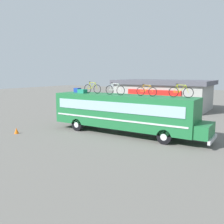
# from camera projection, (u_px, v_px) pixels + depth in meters

# --- Properties ---
(ground_plane) EXTENTS (120.00, 120.00, 0.00)m
(ground_plane) POSITION_uv_depth(u_px,v_px,m) (122.00, 133.00, 19.44)
(ground_plane) COLOR #605E59
(bus) EXTENTS (12.52, 2.57, 3.02)m
(bus) POSITION_uv_depth(u_px,v_px,m) (124.00, 111.00, 19.08)
(bus) COLOR #1E6B38
(bus) RESTS_ON ground
(luggage_bag_1) EXTENTS (0.44, 0.50, 0.38)m
(luggage_bag_1) POSITION_uv_depth(u_px,v_px,m) (77.00, 90.00, 21.63)
(luggage_bag_1) COLOR #193899
(luggage_bag_1) RESTS_ON bus
(luggage_bag_2) EXTENTS (0.64, 0.55, 0.32)m
(luggage_bag_2) POSITION_uv_depth(u_px,v_px,m) (82.00, 91.00, 20.75)
(luggage_bag_2) COLOR #1E7F66
(luggage_bag_2) RESTS_ON bus
(rooftop_bicycle_1) EXTENTS (1.71, 0.44, 0.96)m
(rooftop_bicycle_1) POSITION_uv_depth(u_px,v_px,m) (92.00, 88.00, 20.63)
(rooftop_bicycle_1) COLOR black
(rooftop_bicycle_1) RESTS_ON bus
(rooftop_bicycle_2) EXTENTS (1.70, 0.44, 0.94)m
(rooftop_bicycle_2) POSITION_uv_depth(u_px,v_px,m) (115.00, 90.00, 19.01)
(rooftop_bicycle_2) COLOR black
(rooftop_bicycle_2) RESTS_ON bus
(rooftop_bicycle_3) EXTENTS (1.61, 0.44, 0.87)m
(rooftop_bicycle_3) POSITION_uv_depth(u_px,v_px,m) (146.00, 91.00, 18.00)
(rooftop_bicycle_3) COLOR black
(rooftop_bicycle_3) RESTS_ON bus
(rooftop_bicycle_4) EXTENTS (1.72, 0.44, 0.94)m
(rooftop_bicycle_4) POSITION_uv_depth(u_px,v_px,m) (181.00, 92.00, 16.86)
(rooftop_bicycle_4) COLOR black
(rooftop_bicycle_4) RESTS_ON bus
(roadside_building) EXTENTS (12.38, 7.31, 3.80)m
(roadside_building) POSITION_uv_depth(u_px,v_px,m) (163.00, 94.00, 33.12)
(roadside_building) COLOR #9E9E99
(roadside_building) RESTS_ON ground
(traffic_cone) EXTENTS (0.33, 0.33, 0.47)m
(traffic_cone) POSITION_uv_depth(u_px,v_px,m) (16.00, 131.00, 19.33)
(traffic_cone) COLOR orange
(traffic_cone) RESTS_ON ground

